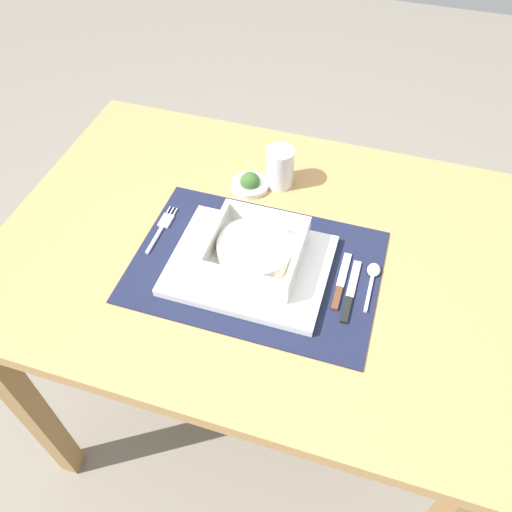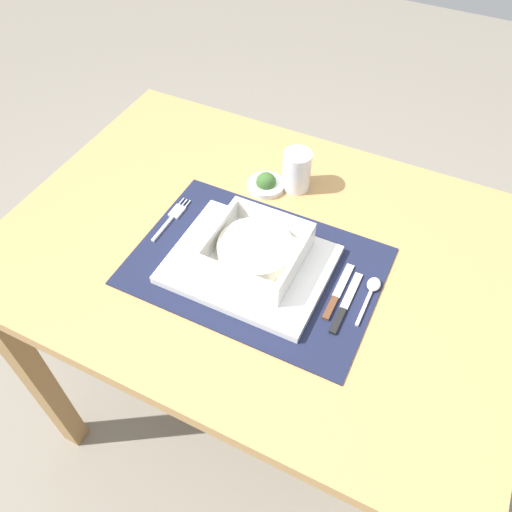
{
  "view_description": "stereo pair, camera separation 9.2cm",
  "coord_description": "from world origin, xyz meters",
  "px_view_note": "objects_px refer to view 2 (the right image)",
  "views": [
    {
      "loc": [
        0.19,
        -0.63,
        1.49
      ],
      "look_at": [
        0.01,
        -0.05,
        0.79
      ],
      "focal_mm": 35.88,
      "sensor_mm": 36.0,
      "label": 1
    },
    {
      "loc": [
        0.28,
        -0.59,
        1.49
      ],
      "look_at": [
        0.01,
        -0.05,
        0.79
      ],
      "focal_mm": 35.88,
      "sensor_mm": 36.0,
      "label": 2
    }
  ],
  "objects_px": {
    "fork": "(173,216)",
    "butter_knife": "(344,306)",
    "bread_knife": "(337,294)",
    "spoon": "(372,289)",
    "dining_table": "(261,279)",
    "condiment_saucer": "(266,184)",
    "drinking_glass": "(297,172)",
    "porridge_bowl": "(255,251)"
  },
  "relations": [
    {
      "from": "porridge_bowl",
      "to": "bread_knife",
      "type": "distance_m",
      "value": 0.16
    },
    {
      "from": "spoon",
      "to": "bread_knife",
      "type": "distance_m",
      "value": 0.06
    },
    {
      "from": "porridge_bowl",
      "to": "fork",
      "type": "xyz_separation_m",
      "value": [
        -0.2,
        0.04,
        -0.03
      ]
    },
    {
      "from": "dining_table",
      "to": "porridge_bowl",
      "type": "distance_m",
      "value": 0.16
    },
    {
      "from": "porridge_bowl",
      "to": "drinking_glass",
      "type": "height_order",
      "value": "drinking_glass"
    },
    {
      "from": "fork",
      "to": "spoon",
      "type": "relative_size",
      "value": 1.17
    },
    {
      "from": "porridge_bowl",
      "to": "condiment_saucer",
      "type": "bearing_deg",
      "value": 110.09
    },
    {
      "from": "dining_table",
      "to": "condiment_saucer",
      "type": "relative_size",
      "value": 12.69
    },
    {
      "from": "drinking_glass",
      "to": "condiment_saucer",
      "type": "xyz_separation_m",
      "value": [
        -0.06,
        -0.03,
        -0.03
      ]
    },
    {
      "from": "porridge_bowl",
      "to": "fork",
      "type": "relative_size",
      "value": 1.29
    },
    {
      "from": "spoon",
      "to": "dining_table",
      "type": "bearing_deg",
      "value": 179.95
    },
    {
      "from": "bread_knife",
      "to": "butter_knife",
      "type": "bearing_deg",
      "value": -35.54
    },
    {
      "from": "dining_table",
      "to": "drinking_glass",
      "type": "bearing_deg",
      "value": 92.14
    },
    {
      "from": "porridge_bowl",
      "to": "drinking_glass",
      "type": "xyz_separation_m",
      "value": [
        -0.02,
        0.23,
        -0.0
      ]
    },
    {
      "from": "fork",
      "to": "bread_knife",
      "type": "distance_m",
      "value": 0.37
    },
    {
      "from": "fork",
      "to": "dining_table",
      "type": "bearing_deg",
      "value": 4.11
    },
    {
      "from": "porridge_bowl",
      "to": "butter_knife",
      "type": "xyz_separation_m",
      "value": [
        0.18,
        -0.02,
        -0.03
      ]
    },
    {
      "from": "porridge_bowl",
      "to": "dining_table",
      "type": "bearing_deg",
      "value": 102.85
    },
    {
      "from": "fork",
      "to": "bread_knife",
      "type": "bearing_deg",
      "value": -6.43
    },
    {
      "from": "condiment_saucer",
      "to": "dining_table",
      "type": "bearing_deg",
      "value": -67.55
    },
    {
      "from": "drinking_glass",
      "to": "condiment_saucer",
      "type": "distance_m",
      "value": 0.07
    },
    {
      "from": "porridge_bowl",
      "to": "bread_knife",
      "type": "relative_size",
      "value": 1.26
    },
    {
      "from": "spoon",
      "to": "condiment_saucer",
      "type": "height_order",
      "value": "condiment_saucer"
    },
    {
      "from": "fork",
      "to": "butter_knife",
      "type": "bearing_deg",
      "value": -8.7
    },
    {
      "from": "butter_knife",
      "to": "drinking_glass",
      "type": "height_order",
      "value": "drinking_glass"
    },
    {
      "from": "dining_table",
      "to": "spoon",
      "type": "relative_size",
      "value": 9.09
    },
    {
      "from": "porridge_bowl",
      "to": "condiment_saucer",
      "type": "relative_size",
      "value": 2.1
    },
    {
      "from": "bread_knife",
      "to": "fork",
      "type": "bearing_deg",
      "value": 178.97
    },
    {
      "from": "drinking_glass",
      "to": "dining_table",
      "type": "bearing_deg",
      "value": -87.86
    },
    {
      "from": "fork",
      "to": "condiment_saucer",
      "type": "bearing_deg",
      "value": 51.71
    },
    {
      "from": "dining_table",
      "to": "spoon",
      "type": "xyz_separation_m",
      "value": [
        0.22,
        -0.02,
        0.12
      ]
    },
    {
      "from": "butter_knife",
      "to": "bread_knife",
      "type": "relative_size",
      "value": 1.06
    },
    {
      "from": "bread_knife",
      "to": "drinking_glass",
      "type": "distance_m",
      "value": 0.3
    },
    {
      "from": "spoon",
      "to": "bread_knife",
      "type": "height_order",
      "value": "spoon"
    },
    {
      "from": "dining_table",
      "to": "porridge_bowl",
      "type": "height_order",
      "value": "porridge_bowl"
    },
    {
      "from": "butter_knife",
      "to": "drinking_glass",
      "type": "distance_m",
      "value": 0.32
    },
    {
      "from": "butter_knife",
      "to": "condiment_saucer",
      "type": "distance_m",
      "value": 0.34
    },
    {
      "from": "fork",
      "to": "bread_knife",
      "type": "relative_size",
      "value": 0.97
    },
    {
      "from": "dining_table",
      "to": "condiment_saucer",
      "type": "distance_m",
      "value": 0.2
    },
    {
      "from": "porridge_bowl",
      "to": "condiment_saucer",
      "type": "height_order",
      "value": "porridge_bowl"
    },
    {
      "from": "dining_table",
      "to": "bread_knife",
      "type": "height_order",
      "value": "bread_knife"
    },
    {
      "from": "butter_knife",
      "to": "bread_knife",
      "type": "bearing_deg",
      "value": 142.86
    }
  ]
}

